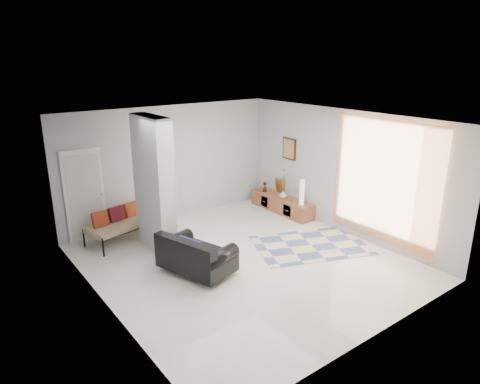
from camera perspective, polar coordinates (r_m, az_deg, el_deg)
floor at (r=8.59m, az=0.66°, el=-9.26°), size 6.00×6.00×0.00m
ceiling at (r=7.73m, az=0.73°, el=9.57°), size 6.00×6.00×0.00m
wall_back at (r=10.50m, az=-9.37°, el=3.72°), size 6.00×0.00×6.00m
wall_front at (r=6.12m, az=18.24°, el=-7.28°), size 6.00×0.00×6.00m
wall_left at (r=6.83m, az=-17.97°, el=-4.61°), size 0.00×6.00×6.00m
wall_right at (r=9.91m, az=13.41°, el=2.63°), size 0.00×6.00×6.00m
partition_column at (r=8.81m, az=-11.41°, el=0.91°), size 0.35×1.20×2.80m
hallway_door at (r=9.81m, az=-20.03°, el=-0.43°), size 0.85×0.06×2.04m
curtain at (r=9.17m, az=18.59°, el=1.30°), size 0.00×2.55×2.55m
wall_art at (r=10.95m, az=6.58°, el=5.76°), size 0.04×0.45×0.55m
media_console at (r=11.21m, az=5.57°, el=-1.60°), size 0.45×1.97×0.80m
loveseat at (r=8.03m, az=-6.08°, el=-8.47°), size 1.18×1.58×0.76m
daybed at (r=9.77m, az=-15.06°, el=-3.80°), size 1.87×1.13×0.77m
area_rug at (r=9.40m, az=9.42°, el=-7.00°), size 2.78×2.34×0.01m
cylinder_lamp at (r=10.54m, az=8.26°, el=-0.04°), size 0.12×0.12×0.63m
bronze_figurine at (r=11.53m, az=3.33°, el=0.69°), size 0.14×0.14×0.26m
vase at (r=11.02m, az=5.77°, el=-0.34°), size 0.21×0.21×0.20m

